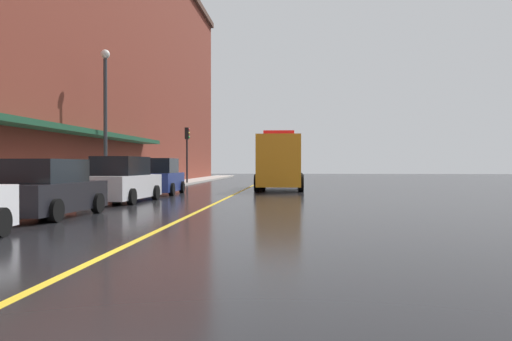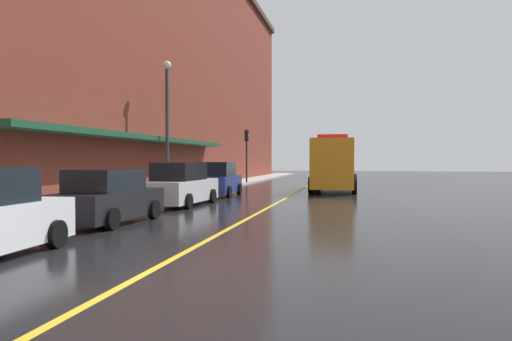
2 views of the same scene
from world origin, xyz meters
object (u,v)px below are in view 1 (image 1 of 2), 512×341
(utility_truck, at_px, (280,163))
(parking_meter_1, at_px, (52,179))
(parked_car_2, at_px, (123,181))
(parking_meter_2, at_px, (121,175))
(parking_meter_0, at_px, (116,175))
(street_lamp_left, at_px, (105,106))
(parked_car_1, at_px, (49,190))
(parked_car_3, at_px, (160,178))
(traffic_light_near, at_px, (187,144))

(utility_truck, relative_size, parking_meter_1, 6.75)
(parked_car_2, height_order, parking_meter_1, parked_car_2)
(parking_meter_2, bearing_deg, parking_meter_1, -90.00)
(parking_meter_0, height_order, street_lamp_left, street_lamp_left)
(parking_meter_0, bearing_deg, street_lamp_left, 156.95)
(parking_meter_1, xyz_separation_m, street_lamp_left, (-0.60, 6.80, 3.34))
(parked_car_1, relative_size, parked_car_3, 1.05)
(parking_meter_2, relative_size, traffic_light_near, 0.31)
(parked_car_1, bearing_deg, traffic_light_near, 5.09)
(parked_car_3, distance_m, parking_meter_1, 9.24)
(parked_car_1, bearing_deg, parking_meter_0, 10.17)
(street_lamp_left, relative_size, traffic_light_near, 1.61)
(street_lamp_left, bearing_deg, parked_car_3, 48.72)
(parked_car_1, distance_m, traffic_light_near, 25.48)
(parking_meter_0, relative_size, traffic_light_near, 0.31)
(parking_meter_1, relative_size, traffic_light_near, 0.31)
(utility_truck, bearing_deg, parked_car_2, -27.57)
(parked_car_3, bearing_deg, parked_car_2, 178.39)
(utility_truck, bearing_deg, parking_meter_0, -41.12)
(parking_meter_0, bearing_deg, traffic_light_near, 89.78)
(parking_meter_1, height_order, traffic_light_near, traffic_light_near)
(parking_meter_0, xyz_separation_m, street_lamp_left, (-0.60, 0.26, 3.34))
(utility_truck, distance_m, parking_meter_0, 11.60)
(parked_car_2, height_order, traffic_light_near, traffic_light_near)
(parked_car_1, height_order, street_lamp_left, street_lamp_left)
(parked_car_1, distance_m, parked_car_2, 6.24)
(parking_meter_0, bearing_deg, parked_car_2, -65.89)
(parking_meter_2, bearing_deg, parking_meter_0, -90.00)
(parked_car_1, relative_size, parked_car_2, 0.90)
(utility_truck, xyz_separation_m, street_lamp_left, (-8.16, -8.51, 2.73))
(parked_car_1, height_order, parking_meter_2, parked_car_1)
(parked_car_1, distance_m, utility_truck, 19.24)
(parking_meter_1, xyz_separation_m, parking_meter_2, (0.00, 7.34, 0.00))
(parked_car_2, bearing_deg, traffic_light_near, 6.27)
(parked_car_3, height_order, parking_meter_1, parked_car_3)
(parking_meter_1, relative_size, parking_meter_2, 1.00)
(parked_car_1, xyz_separation_m, traffic_light_near, (-1.24, 25.34, 2.35))
(traffic_light_near, bearing_deg, parked_car_3, -84.10)
(parking_meter_0, height_order, traffic_light_near, traffic_light_near)
(parking_meter_1, bearing_deg, traffic_light_near, 89.84)
(parking_meter_0, xyz_separation_m, traffic_light_near, (0.06, 15.94, 2.10))
(parked_car_2, bearing_deg, parked_car_3, 1.98)
(parked_car_1, relative_size, parking_meter_1, 3.34)
(parking_meter_2, distance_m, traffic_light_near, 15.29)
(parking_meter_0, xyz_separation_m, parking_meter_2, (0.00, 0.79, 0.00))
(utility_truck, bearing_deg, parking_meter_1, -26.63)
(parking_meter_2, xyz_separation_m, street_lamp_left, (-0.60, -0.54, 3.34))
(parked_car_1, relative_size, street_lamp_left, 0.64)
(parked_car_1, distance_m, parked_car_3, 11.99)
(parking_meter_2, bearing_deg, street_lamp_left, -138.26)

